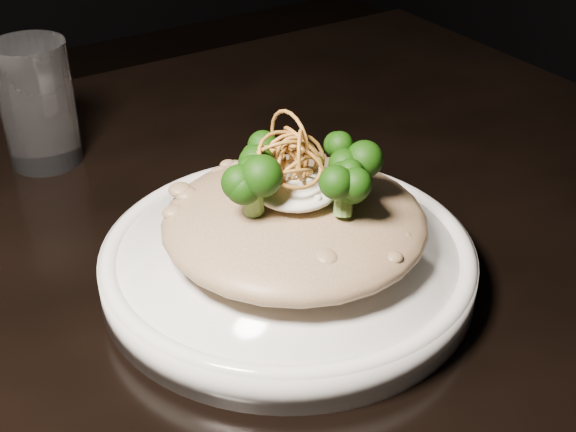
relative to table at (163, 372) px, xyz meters
name	(u,v)px	position (x,y,z in m)	size (l,w,h in m)	color
table	(163,372)	(0.00, 0.00, 0.00)	(1.10, 0.80, 0.75)	black
plate	(288,264)	(0.09, -0.04, 0.10)	(0.27, 0.27, 0.03)	silver
risotto	(295,222)	(0.09, -0.04, 0.13)	(0.19, 0.19, 0.04)	brown
broccoli	(296,174)	(0.09, -0.05, 0.17)	(0.12, 0.12, 0.04)	black
cheese	(295,188)	(0.09, -0.05, 0.16)	(0.06, 0.06, 0.02)	white
shallots	(292,155)	(0.09, -0.04, 0.18)	(0.05, 0.05, 0.03)	brown
drinking_glass	(38,104)	(0.00, 0.23, 0.14)	(0.06, 0.06, 0.11)	silver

